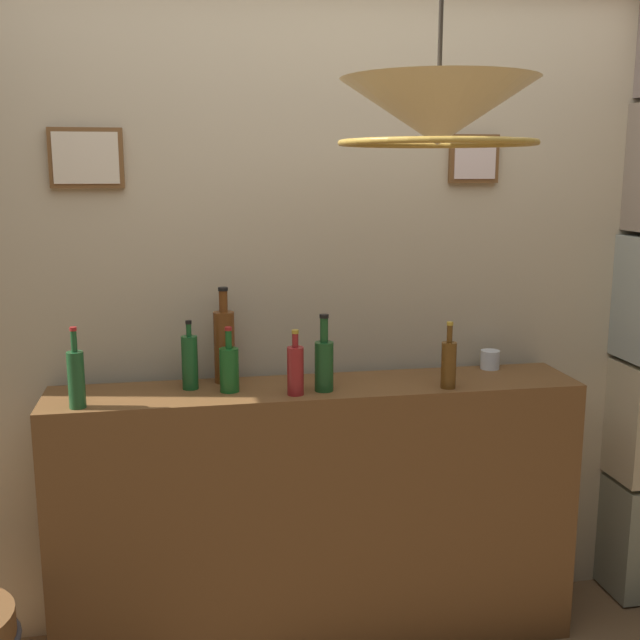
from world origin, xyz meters
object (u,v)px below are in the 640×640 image
Objects in this scene: liquor_bottle_scotch at (76,378)px; pendant_lamp at (438,115)px; liquor_bottle_sherry at (224,345)px; liquor_bottle_brandy at (229,368)px; liquor_bottle_tequila at (449,363)px; liquor_bottle_rye at (295,369)px; liquor_bottle_mezcal at (324,363)px; glass_tumbler_rocks at (490,360)px; liquor_bottle_rum at (190,361)px.

liquor_bottle_scotch is 0.51× the size of pendant_lamp.
pendant_lamp is (0.54, -0.73, 0.76)m from liquor_bottle_sherry.
liquor_bottle_brandy is at bearing -86.26° from liquor_bottle_sherry.
pendant_lamp is at bearing -115.06° from liquor_bottle_tequila.
liquor_bottle_sherry reaches higher than liquor_bottle_rye.
liquor_bottle_mezcal is at bearing -27.56° from liquor_bottle_sherry.
liquor_bottle_mezcal is at bearing 3.46° from liquor_bottle_scotch.
liquor_bottle_sherry is 4.71× the size of glass_tumbler_rocks.
liquor_bottle_sherry reaches higher than liquor_bottle_tequila.
liquor_bottle_sherry is 1.52× the size of liquor_bottle_brandy.
liquor_bottle_brandy reaches higher than glass_tumbler_rocks.
pendant_lamp is at bearing -123.63° from glass_tumbler_rocks.
glass_tumbler_rocks is (1.51, 0.23, -0.06)m from liquor_bottle_scotch.
glass_tumbler_rocks is at bearing 42.04° from liquor_bottle_tequila.
liquor_bottle_mezcal reaches higher than liquor_bottle_scotch.
glass_tumbler_rocks is 0.14× the size of pendant_lamp.
glass_tumbler_rocks is 1.24m from pendant_lamp.
liquor_bottle_tequila is at bearing -1.56° from liquor_bottle_rye.
liquor_bottle_sherry is 1.46× the size of liquor_bottle_tequila.
glass_tumbler_rocks is (1.02, 0.01, -0.10)m from liquor_bottle_sherry.
liquor_bottle_brandy is (0.01, -0.13, -0.06)m from liquor_bottle_sherry.
liquor_bottle_sherry is 0.14m from liquor_bottle_brandy.
liquor_bottle_rye is at bearing -19.56° from liquor_bottle_brandy.
liquor_bottle_rum is at bearing 23.42° from liquor_bottle_scotch.
liquor_bottle_rye is (0.35, -0.14, -0.01)m from liquor_bottle_rum.
liquor_bottle_brandy is at bearing -172.57° from glass_tumbler_rocks.
pendant_lamp reaches higher than liquor_bottle_mezcal.
liquor_bottle_rye is at bearing -165.14° from glass_tumbler_rocks.
liquor_bottle_rum is at bearing 158.80° from liquor_bottle_rye.
liquor_bottle_sherry reaches higher than liquor_bottle_brandy.
liquor_bottle_sherry reaches higher than glass_tumbler_rocks.
liquor_bottle_tequila is at bearing -6.95° from liquor_bottle_brandy.
liquor_bottle_rye is at bearing 178.44° from liquor_bottle_tequila.
liquor_bottle_tequila is 0.45× the size of pendant_lamp.
pendant_lamp is at bearing -53.53° from liquor_bottle_sherry.
liquor_bottle_brandy is 3.10× the size of glass_tumbler_rocks.
liquor_bottle_mezcal is 0.11m from liquor_bottle_rye.
liquor_bottle_rum is 0.91m from liquor_bottle_tequila.
liquor_bottle_rum reaches higher than liquor_bottle_brandy.
liquor_bottle_rum is 0.46× the size of pendant_lamp.
liquor_bottle_mezcal is at bearing -165.26° from glass_tumbler_rocks.
liquor_bottle_rye is 0.23m from liquor_bottle_brandy.
pendant_lamp is (-0.49, -0.73, 0.87)m from glass_tumbler_rocks.
liquor_bottle_mezcal is at bearing -8.56° from liquor_bottle_brandy.
liquor_bottle_scotch is 1.09× the size of liquor_bottle_rum.
glass_tumbler_rocks is at bearing 14.74° from liquor_bottle_mezcal.
liquor_bottle_rum is 1.07× the size of liquor_bottle_brandy.
pendant_lamp reaches higher than liquor_bottle_rum.
liquor_bottle_scotch is 0.99× the size of liquor_bottle_mezcal.
liquor_bottle_sherry is at bearing 152.44° from liquor_bottle_mezcal.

